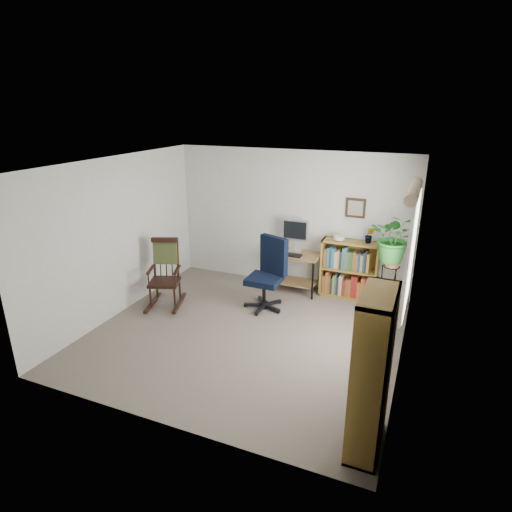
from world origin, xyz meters
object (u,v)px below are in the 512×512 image
at_px(low_bookshelf, 349,269).
at_px(tall_bookshelf, 372,374).
at_px(desk, 292,272).
at_px(rocking_chair, 164,273).
at_px(office_chair, 264,274).

distance_m(low_bookshelf, tall_bookshelf, 3.42).
distance_m(desk, low_bookshelf, 0.99).
relative_size(rocking_chair, tall_bookshelf, 0.69).
bearing_deg(rocking_chair, desk, 17.39).
distance_m(desk, office_chair, 0.89).
xyz_separation_m(rocking_chair, tall_bookshelf, (3.49, -1.83, 0.24)).
bearing_deg(low_bookshelf, desk, -172.92).
bearing_deg(low_bookshelf, rocking_chair, -151.22).
bearing_deg(desk, office_chair, -102.56).
distance_m(office_chair, tall_bookshelf, 3.08).
bearing_deg(desk, tall_bookshelf, -60.63).
bearing_deg(tall_bookshelf, desk, 119.37).
xyz_separation_m(desk, low_bookshelf, (0.97, 0.12, 0.15)).
bearing_deg(low_bookshelf, tall_bookshelf, -76.00).
bearing_deg(rocking_chair, low_bookshelf, 7.84).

